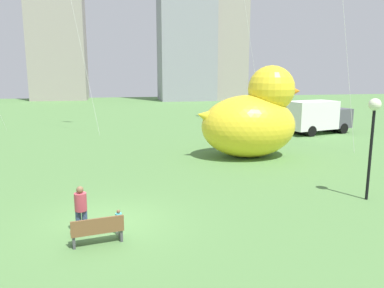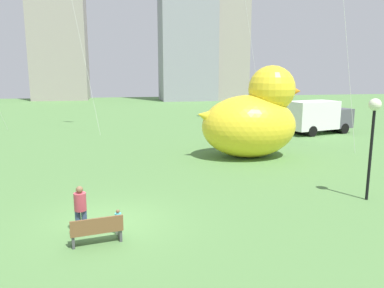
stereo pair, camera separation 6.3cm
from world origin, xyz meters
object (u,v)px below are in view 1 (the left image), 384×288
object	(u,v)px
person_adult	(81,208)
person_child	(119,221)
lamppost	(373,121)
box_truck	(317,117)
giant_inflatable_duck	(252,119)
park_bench	(98,230)

from	to	relation	value
person_adult	person_child	size ratio (longest dim) A/B	1.90
lamppost	box_truck	bearing A→B (deg)	66.91
person_child	giant_inflatable_duck	world-z (taller)	giant_inflatable_duck
person_child	giant_inflatable_duck	bearing A→B (deg)	50.62
person_child	lamppost	size ratio (longest dim) A/B	0.20
person_adult	box_truck	distance (m)	25.42
person_adult	person_child	world-z (taller)	person_adult
park_bench	person_child	world-z (taller)	park_bench
person_adult	giant_inflatable_duck	xyz separation A→B (m)	(9.63, 9.93, 1.53)
lamppost	park_bench	bearing A→B (deg)	-169.27
park_bench	giant_inflatable_duck	distance (m)	14.31
park_bench	giant_inflatable_duck	world-z (taller)	giant_inflatable_duck
person_child	box_truck	xyz separation A→B (m)	(17.25, 17.82, 0.97)
person_adult	person_child	xyz separation A→B (m)	(1.20, -0.34, -0.42)
park_bench	person_child	size ratio (longest dim) A/B	1.93
person_child	box_truck	bearing A→B (deg)	45.94
lamppost	box_truck	world-z (taller)	lamppost
park_bench	lamppost	xyz separation A→B (m)	(10.92, 2.07, 2.88)
park_bench	box_truck	size ratio (longest dim) A/B	0.26
person_adult	person_child	bearing A→B (deg)	-15.61
person_adult	lamppost	xyz separation A→B (m)	(11.47, 1.11, 2.45)
person_child	lamppost	bearing A→B (deg)	8.02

